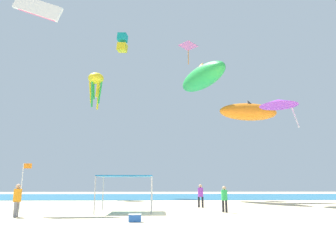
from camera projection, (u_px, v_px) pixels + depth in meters
The scene contains 15 objects.
ground at pixel (175, 215), 18.34m from camera, with size 110.00×110.00×0.10m, color beige.
ocean_strip at pixel (164, 196), 45.39m from camera, with size 110.00×23.24×0.03m, color #1E6B93.
canopy_tent at pixel (126, 177), 20.00m from camera, with size 3.33×2.93×2.22m.
person_near_tent at pixel (224, 197), 19.57m from camera, with size 0.37×0.38×1.58m.
person_leftmost at pixel (201, 194), 23.77m from camera, with size 0.41×0.40×1.68m.
person_central at pixel (17, 197), 16.81m from camera, with size 0.41×0.46×1.70m.
banner_flag at pixel (23, 181), 22.03m from camera, with size 0.61×0.06×3.12m.
cooler_box at pixel (135, 218), 14.52m from camera, with size 0.57×0.37×0.35m.
kite_inflatable_orange at pixel (248, 112), 34.10m from camera, with size 6.62×3.00×2.58m.
kite_box_teal at pixel (122, 43), 49.90m from camera, with size 1.70×1.62×2.98m.
kite_octopus_yellow at pixel (96, 80), 41.36m from camera, with size 2.75×2.75×4.73m.
kite_diamond_pink at pixel (188, 47), 43.56m from camera, with size 2.81×2.81×2.82m.
kite_parafoil_white at pixel (38, 8), 25.74m from camera, with size 4.18×0.56×2.52m.
kite_delta_purple at pixel (278, 103), 28.40m from camera, with size 3.69×3.70×2.64m.
kite_inflatable_green at pixel (202, 77), 36.29m from camera, with size 5.90×9.05×3.31m.
Camera 1 is at (-1.07, -19.11, 1.68)m, focal length 34.00 mm.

